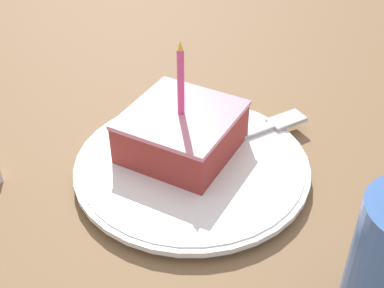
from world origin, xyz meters
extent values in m
cube|color=brown|center=(0.00, 0.00, -0.02)|extent=(2.40, 2.40, 0.04)
cylinder|color=white|center=(0.01, -0.02, 0.01)|extent=(0.24, 0.24, 0.02)
cylinder|color=white|center=(0.01, -0.02, 0.01)|extent=(0.25, 0.25, 0.01)
cube|color=#99332D|center=(0.03, -0.03, 0.04)|extent=(0.11, 0.11, 0.04)
cube|color=#D17A8C|center=(0.03, -0.03, 0.06)|extent=(0.11, 0.11, 0.00)
cylinder|color=#E04C8C|center=(0.03, -0.03, 0.10)|extent=(0.01, 0.01, 0.07)
cone|color=yellow|center=(0.03, -0.03, 0.14)|extent=(0.01, 0.01, 0.01)
cube|color=#B2B2B7|center=(-0.01, -0.07, 0.02)|extent=(0.08, 0.12, 0.00)
cube|color=#B2B2B7|center=(-0.05, -0.14, 0.02)|extent=(0.04, 0.05, 0.00)
camera|label=1|loc=(-0.20, 0.37, 0.38)|focal=50.00mm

